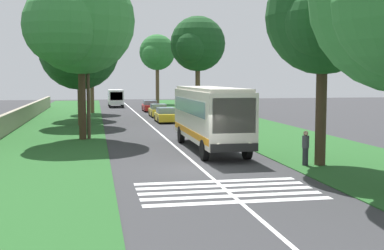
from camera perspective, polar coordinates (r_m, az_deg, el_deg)
The scene contains 20 objects.
ground at distance 24.13m, azimuth 1.15°, elevation -4.98°, with size 160.00×160.00×0.00m, color #333335.
grass_verge_left at distance 38.62m, azimuth -15.55°, elevation -1.28°, with size 120.00×8.00×0.04m, color #235623.
grass_verge_right at distance 40.64m, azimuth 8.15°, elevation -0.82°, with size 120.00×8.00×0.04m, color #235623.
centre_line at distance 38.79m, azimuth -3.39°, elevation -1.09°, with size 110.00×0.16×0.01m, color silver.
coach_bus at distance 30.56m, azimuth 1.96°, elevation 1.23°, with size 11.16×2.62×3.73m.
zebra_crossing at distance 19.78m, azimuth 3.88°, elevation -7.28°, with size 4.05×6.80×0.01m.
trailing_car_0 at distance 49.74m, azimuth -2.99°, elevation 1.08°, with size 4.30×1.78×1.43m.
trailing_car_1 at distance 56.66m, azimuth -3.78°, elevation 1.59°, with size 4.30×1.78×1.43m.
trailing_car_2 at distance 65.88m, azimuth -4.69°, elevation 2.09°, with size 4.30×1.78×1.43m.
trailing_minibus_0 at distance 76.96m, azimuth -8.47°, elevation 3.16°, with size 6.00×2.14×2.53m.
roadside_tree_left_0 at distance 36.37m, azimuth -12.62°, elevation 10.96°, with size 9.05×7.37×11.85m.
roadside_tree_left_1 at distance 63.69m, azimuth -11.27°, elevation 8.37°, with size 6.65×5.71×10.82m.
roadside_tree_left_2 at distance 54.72m, azimuth -12.35°, elevation 7.44°, with size 7.78×6.12×9.68m.
roadside_tree_left_3 at distance 47.18m, azimuth -12.63°, elevation 7.96°, with size 8.00×7.09×10.27m.
roadside_tree_right_0 at distance 25.87m, azimuth 14.00°, elevation 11.21°, with size 6.45×5.52×9.92m.
roadside_tree_right_2 at distance 84.70m, azimuth -3.97°, elevation 7.95°, with size 6.64×5.82×11.31m.
roadside_tree_right_3 at distance 55.28m, azimuth 0.48°, elevation 8.82°, with size 7.00×5.84×10.78m.
utility_pole at distance 36.32m, azimuth -11.48°, elevation 5.69°, with size 0.24×1.40×8.88m.
roadside_wall at distance 43.90m, azimuth -19.45°, elevation 0.41°, with size 70.00×0.40×1.53m, color #9E937F.
pedestrian at distance 25.59m, azimuth 12.49°, elevation -2.47°, with size 0.34×0.34×1.69m.
Camera 1 is at (-23.24, 4.87, 4.30)m, focal length 48.04 mm.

